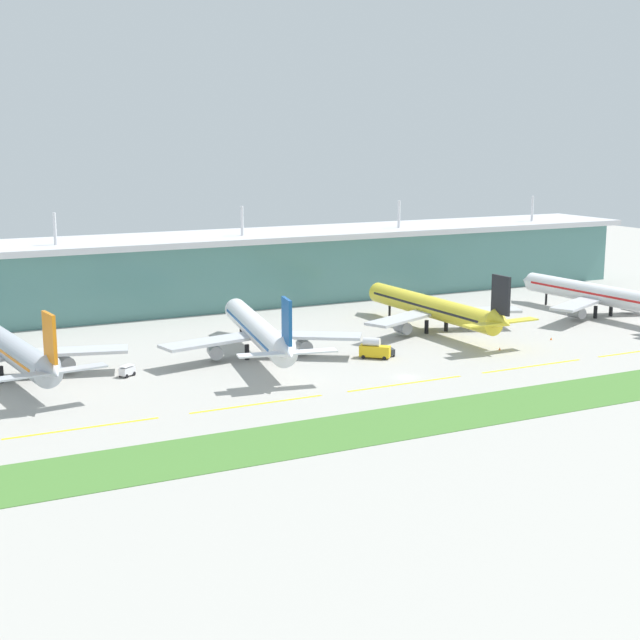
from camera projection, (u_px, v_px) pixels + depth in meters
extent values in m
plane|color=#A8A59E|center=(406.00, 377.00, 198.02)|extent=(600.00, 600.00, 0.00)
cube|color=slate|center=(236.00, 272.00, 285.13)|extent=(280.00, 28.00, 20.21)
cube|color=silver|center=(236.00, 237.00, 282.97)|extent=(288.00, 34.00, 1.80)
cylinder|color=silver|center=(55.00, 229.00, 252.55)|extent=(0.90, 0.90, 9.00)
cylinder|color=silver|center=(242.00, 221.00, 276.99)|extent=(0.90, 0.90, 9.00)
cylinder|color=silver|center=(399.00, 214.00, 301.44)|extent=(0.90, 0.90, 9.00)
cylinder|color=silver|center=(532.00, 209.00, 325.88)|extent=(0.90, 0.90, 9.00)
cylinder|color=#ADB2BC|center=(11.00, 348.00, 196.43)|extent=(12.43, 53.20, 5.80)
cone|color=#ADB2BC|center=(53.00, 372.00, 172.16)|extent=(5.73, 7.20, 5.72)
cube|color=orange|center=(50.00, 337.00, 171.71)|extent=(1.50, 6.44, 9.50)
cube|color=#ADB2BC|center=(23.00, 376.00, 169.62)|extent=(10.32, 4.44, 0.36)
cube|color=#ADB2BC|center=(81.00, 368.00, 175.60)|extent=(10.32, 4.44, 0.36)
cube|color=#B7BABF|center=(72.00, 351.00, 199.60)|extent=(24.94, 12.69, 0.70)
cylinder|color=gray|center=(66.00, 363.00, 200.67)|extent=(3.74, 4.87, 3.20)
cylinder|color=black|center=(1.00, 374.00, 193.16)|extent=(1.10, 1.10, 3.60)
cylinder|color=black|center=(31.00, 370.00, 196.64)|extent=(1.10, 1.10, 3.60)
cube|color=orange|center=(11.00, 347.00, 196.35)|extent=(11.80, 47.96, 0.60)
cylinder|color=white|center=(257.00, 329.00, 216.19)|extent=(15.48, 54.60, 5.80)
cone|color=white|center=(234.00, 308.00, 243.72)|extent=(6.14, 4.92, 5.51)
cone|color=white|center=(288.00, 353.00, 187.48)|extent=(6.04, 7.40, 5.72)
cube|color=#19519E|center=(287.00, 321.00, 187.16)|extent=(1.84, 6.42, 9.50)
cube|color=white|center=(262.00, 355.00, 186.50)|extent=(10.41, 4.94, 0.36)
cube|color=white|center=(313.00, 351.00, 189.49)|extent=(10.41, 4.94, 0.36)
cube|color=#B7BABF|center=(211.00, 342.00, 209.02)|extent=(24.88, 11.51, 0.70)
cylinder|color=gray|center=(215.00, 352.00, 211.25)|extent=(3.96, 5.00, 3.20)
cube|color=#B7BABF|center=(311.00, 335.00, 215.54)|extent=(23.92, 18.58, 0.70)
cylinder|color=gray|center=(304.00, 346.00, 217.12)|extent=(3.96, 5.00, 3.20)
cylinder|color=black|center=(241.00, 331.00, 236.35)|extent=(0.70, 0.70, 3.60)
cylinder|color=black|center=(247.00, 352.00, 213.42)|extent=(1.10, 1.10, 3.60)
cylinder|color=black|center=(273.00, 350.00, 215.16)|extent=(1.10, 1.10, 3.60)
cube|color=#19519E|center=(257.00, 328.00, 216.11)|extent=(14.54, 49.25, 0.60)
cylinder|color=yellow|center=(430.00, 307.00, 245.12)|extent=(7.46, 54.42, 5.80)
cone|color=yellow|center=(374.00, 291.00, 270.30)|extent=(5.63, 4.17, 5.51)
cone|color=yellow|center=(502.00, 322.00, 218.84)|extent=(5.13, 6.78, 5.72)
cube|color=black|center=(501.00, 295.00, 218.44)|extent=(0.90, 6.42, 9.50)
cube|color=yellow|center=(483.00, 325.00, 216.77)|extent=(10.09, 3.51, 0.36)
cube|color=yellow|center=(519.00, 320.00, 221.86)|extent=(10.09, 3.51, 0.36)
cube|color=#B7BABF|center=(402.00, 318.00, 236.00)|extent=(24.71, 15.89, 0.70)
cylinder|color=gray|center=(403.00, 327.00, 238.35)|extent=(3.34, 4.60, 3.20)
cube|color=#B7BABF|center=(476.00, 310.00, 247.11)|extent=(24.87, 14.68, 0.70)
cylinder|color=gray|center=(469.00, 320.00, 248.35)|extent=(3.34, 4.60, 3.20)
cylinder|color=black|center=(390.00, 312.00, 263.63)|extent=(0.70, 0.70, 3.60)
cylinder|color=black|center=(427.00, 327.00, 241.97)|extent=(1.10, 1.10, 3.60)
cylinder|color=black|center=(446.00, 325.00, 244.93)|extent=(1.10, 1.10, 3.60)
cube|color=black|center=(430.00, 305.00, 245.04)|extent=(7.33, 49.00, 0.60)
cylinder|color=white|center=(596.00, 294.00, 265.87)|extent=(9.59, 54.12, 5.80)
cone|color=white|center=(527.00, 281.00, 290.31)|extent=(5.78, 4.38, 5.51)
cube|color=#B7BABF|center=(578.00, 304.00, 256.42)|extent=(24.55, 16.65, 0.70)
cylinder|color=gray|center=(577.00, 313.00, 258.78)|extent=(3.51, 4.71, 3.20)
cube|color=#B7BABF|center=(636.00, 297.00, 268.36)|extent=(24.93, 13.86, 0.70)
cylinder|color=gray|center=(629.00, 306.00, 269.53)|extent=(3.51, 4.71, 3.20)
cylinder|color=black|center=(546.00, 299.00, 283.85)|extent=(0.70, 0.70, 3.60)
cylinder|color=black|center=(595.00, 312.00, 262.66)|extent=(1.10, 1.10, 3.60)
cylinder|color=black|center=(611.00, 310.00, 265.85)|extent=(1.10, 1.10, 3.60)
cube|color=red|center=(596.00, 292.00, 265.79)|extent=(9.25, 48.75, 0.60)
cube|color=yellow|center=(83.00, 428.00, 162.95)|extent=(28.00, 0.70, 0.04)
cube|color=yellow|center=(258.00, 404.00, 177.79)|extent=(28.00, 0.70, 0.04)
cube|color=yellow|center=(406.00, 384.00, 192.63)|extent=(28.00, 0.70, 0.04)
cube|color=yellow|center=(532.00, 366.00, 207.47)|extent=(28.00, 0.70, 0.04)
cube|color=#477A33|center=(481.00, 409.00, 174.11)|extent=(300.00, 18.00, 0.10)
cube|color=#333842|center=(387.00, 351.00, 217.69)|extent=(3.27, 4.81, 1.40)
cylinder|color=black|center=(381.00, 352.00, 219.03)|extent=(0.53, 0.95, 0.90)
cylinder|color=black|center=(390.00, 352.00, 219.55)|extent=(0.53, 0.95, 0.90)
cylinder|color=black|center=(385.00, 355.00, 216.10)|extent=(0.53, 0.95, 0.90)
cylinder|color=black|center=(394.00, 355.00, 216.62)|extent=(0.53, 0.95, 0.90)
cube|color=gold|center=(375.00, 351.00, 214.70)|extent=(7.11, 6.73, 2.60)
cylinder|color=silver|center=(372.00, 342.00, 214.47)|extent=(4.32, 4.15, 2.00)
cylinder|color=black|center=(386.00, 356.00, 215.41)|extent=(0.90, 0.86, 0.90)
cylinder|color=black|center=(384.00, 358.00, 213.20)|extent=(0.90, 0.86, 0.90)
cylinder|color=black|center=(366.00, 355.00, 216.71)|extent=(0.90, 0.86, 0.90)
cylinder|color=black|center=(363.00, 357.00, 214.50)|extent=(0.90, 0.86, 0.90)
cube|color=silver|center=(127.00, 371.00, 198.25)|extent=(3.97, 3.57, 1.60)
cube|color=silver|center=(127.00, 366.00, 198.02)|extent=(3.68, 3.36, 0.16)
cylinder|color=black|center=(128.00, 373.00, 199.87)|extent=(0.93, 0.81, 0.90)
cylinder|color=black|center=(134.00, 374.00, 199.13)|extent=(0.93, 0.81, 0.90)
cylinder|color=black|center=(121.00, 375.00, 197.68)|extent=(0.93, 0.81, 0.90)
cylinder|color=black|center=(126.00, 376.00, 196.94)|extent=(0.93, 0.81, 0.90)
cone|color=orange|center=(500.00, 349.00, 223.26)|extent=(0.56, 0.56, 0.70)
cone|color=orange|center=(551.00, 339.00, 234.57)|extent=(0.56, 0.56, 0.70)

